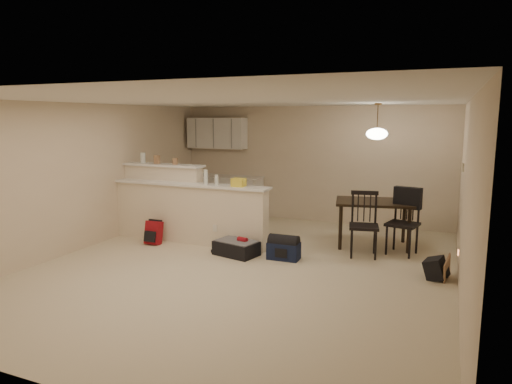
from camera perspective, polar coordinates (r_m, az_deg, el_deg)
The scene contains 20 objects.
room at distance 6.76m, azimuth -1.55°, elevation 0.74°, with size 7.00×7.02×2.50m.
breakfast_bar at distance 8.56m, azimuth -9.52°, elevation -1.94°, with size 3.08×0.58×1.39m.
upper_cabinets at distance 10.65m, azimuth -4.90°, elevation 7.34°, with size 1.40×0.34×0.70m, color white.
kitchen_counter at distance 10.59m, azimuth -4.17°, elevation -0.56°, with size 1.80×0.60×0.90m, color white.
thermostat at distance 7.66m, azimuth 24.47°, elevation 2.80°, with size 0.02×0.12×0.12m, color beige.
jar at distance 9.05m, azimuth -13.95°, elevation 4.17°, with size 0.10×0.10×0.20m, color silver.
cereal_box at distance 8.86m, azimuth -12.28°, elevation 3.99°, with size 0.10×0.07×0.16m, color #9D7551.
small_box at distance 8.64m, azimuth -10.06°, elevation 3.80°, with size 0.08×0.06×0.12m, color #9D7551.
bottle_a at distance 8.08m, azimuth -6.31°, elevation 1.87°, with size 0.07×0.07×0.26m, color silver.
bottle_b at distance 7.98m, azimuth -4.96°, elevation 1.51°, with size 0.06×0.06×0.18m, color silver.
bag_lump at distance 7.79m, azimuth -2.19°, elevation 1.21°, with size 0.22×0.18×0.14m, color #9D7551.
dining_table at distance 8.27m, azimuth 14.51°, elevation -1.75°, with size 1.45×1.12×0.81m.
pendant_lamp at distance 8.13m, azimuth 14.88°, elevation 7.11°, with size 0.36×0.36×0.62m.
dining_chair_near at distance 7.65m, azimuth 13.34°, elevation -4.00°, with size 0.46×0.44×1.06m, color black, non-canonical shape.
dining_chair_far at distance 7.93m, azimuth 17.85°, elevation -3.63°, with size 0.47×0.45×1.09m, color black, non-canonical shape.
suitcase at distance 7.61m, azimuth -2.47°, elevation -7.03°, with size 0.69×0.45×0.23m, color black.
red_backpack at distance 8.44m, azimuth -12.67°, elevation -4.98°, with size 0.28×0.17×0.42m, color maroon.
navy_duffel at distance 7.40m, azimuth 3.48°, elevation -7.35°, with size 0.50×0.28×0.28m, color #111936.
black_daypack at distance 7.01m, azimuth 21.53°, elevation -8.89°, with size 0.33×0.23×0.29m, color black.
cardboard_sheet at distance 7.01m, azimuth 22.76°, elevation -8.88°, with size 0.41×0.02×0.31m, color #9D7551.
Camera 1 is at (2.79, -6.08, 2.25)m, focal length 32.00 mm.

